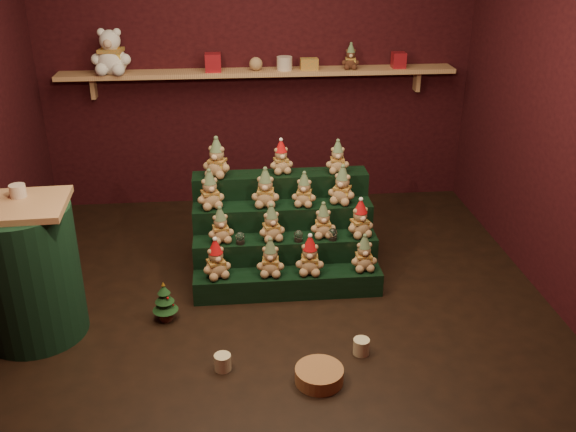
{
  "coord_description": "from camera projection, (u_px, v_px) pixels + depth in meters",
  "views": [
    {
      "loc": [
        -0.28,
        -3.96,
        2.56
      ],
      "look_at": [
        0.11,
        0.25,
        0.6
      ],
      "focal_mm": 40.0,
      "sensor_mm": 36.0,
      "label": 1
    }
  ],
  "objects": [
    {
      "name": "teddy_8",
      "position": [
        210.0,
        189.0,
        4.89
      ],
      "size": [
        0.26,
        0.25,
        0.3
      ],
      "primitive_type": null,
      "rotation": [
        0.0,
        0.0,
        0.31
      ],
      "color": "tan",
      "rests_on": "riser_tier_midback"
    },
    {
      "name": "teddy_12",
      "position": [
        217.0,
        157.0,
        5.0
      ],
      "size": [
        0.28,
        0.27,
        0.31
      ],
      "primitive_type": null,
      "rotation": [
        0.0,
        0.0,
        -0.38
      ],
      "color": "tan",
      "rests_on": "riser_tier_back"
    },
    {
      "name": "side_table",
      "position": [
        27.0,
        271.0,
        4.18
      ],
      "size": [
        0.67,
        0.67,
        0.96
      ],
      "rotation": [
        0.0,
        0.0,
        0.04
      ],
      "color": "tan",
      "rests_on": "ground"
    },
    {
      "name": "teddy_11",
      "position": [
        342.0,
        185.0,
        4.97
      ],
      "size": [
        0.28,
        0.27,
        0.3
      ],
      "primitive_type": null,
      "rotation": [
        0.0,
        0.0,
        -0.48
      ],
      "color": "tan",
      "rests_on": "riser_tier_midback"
    },
    {
      "name": "snow_globe_a",
      "position": [
        240.0,
        238.0,
        4.77
      ],
      "size": [
        0.07,
        0.07,
        0.09
      ],
      "color": "black",
      "rests_on": "riser_tier_midfront"
    },
    {
      "name": "scarf_gift_box",
      "position": [
        309.0,
        64.0,
        5.81
      ],
      "size": [
        0.16,
        0.1,
        0.1
      ],
      "primitive_type": "cube",
      "color": "orange",
      "rests_on": "back_shelf"
    },
    {
      "name": "teddy_10",
      "position": [
        304.0,
        189.0,
        4.93
      ],
      "size": [
        0.22,
        0.21,
        0.26
      ],
      "primitive_type": null,
      "rotation": [
        0.0,
        0.0,
        -0.24
      ],
      "color": "tan",
      "rests_on": "riser_tier_midback"
    },
    {
      "name": "teddy_14",
      "position": [
        338.0,
        157.0,
        5.09
      ],
      "size": [
        0.2,
        0.18,
        0.26
      ],
      "primitive_type": null,
      "rotation": [
        0.0,
        0.0,
        -0.06
      ],
      "color": "tan",
      "rests_on": "riser_tier_back"
    },
    {
      "name": "riser_tier_midback",
      "position": [
        283.0,
        236.0,
        5.11
      ],
      "size": [
        1.4,
        0.22,
        0.54
      ],
      "primitive_type": "cube",
      "color": "black",
      "rests_on": "ground"
    },
    {
      "name": "table_ornament",
      "position": [
        18.0,
        191.0,
        4.05
      ],
      "size": [
        0.1,
        0.1,
        0.08
      ],
      "primitive_type": "cylinder",
      "color": "beige",
      "rests_on": "side_table"
    },
    {
      "name": "gift_tin_cream",
      "position": [
        285.0,
        63.0,
        5.79
      ],
      "size": [
        0.14,
        0.14,
        0.12
      ],
      "primitive_type": "cylinder",
      "color": "beige",
      "rests_on": "back_shelf"
    },
    {
      "name": "snow_globe_b",
      "position": [
        298.0,
        236.0,
        4.81
      ],
      "size": [
        0.07,
        0.07,
        0.09
      ],
      "color": "black",
      "rests_on": "riser_tier_midfront"
    },
    {
      "name": "teddy_2",
      "position": [
        310.0,
        255.0,
        4.69
      ],
      "size": [
        0.23,
        0.21,
        0.29
      ],
      "primitive_type": null,
      "rotation": [
        0.0,
        0.0,
        -0.13
      ],
      "color": "tan",
      "rests_on": "riser_tier_front"
    },
    {
      "name": "riser_tier_midfront",
      "position": [
        285.0,
        259.0,
        4.95
      ],
      "size": [
        1.4,
        0.22,
        0.36
      ],
      "primitive_type": "cube",
      "color": "black",
      "rests_on": "ground"
    },
    {
      "name": "teddy_9",
      "position": [
        265.0,
        188.0,
        4.92
      ],
      "size": [
        0.24,
        0.22,
        0.3
      ],
      "primitive_type": null,
      "rotation": [
        0.0,
        0.0,
        -0.14
      ],
      "color": "tan",
      "rests_on": "riser_tier_midback"
    },
    {
      "name": "gift_tin_red_b",
      "position": [
        399.0,
        60.0,
        5.88
      ],
      "size": [
        0.12,
        0.12,
        0.14
      ],
      "primitive_type": "cube",
      "color": "maroon",
      "rests_on": "back_shelf"
    },
    {
      "name": "teddy_0",
      "position": [
        216.0,
        259.0,
        4.64
      ],
      "size": [
        0.26,
        0.25,
        0.29
      ],
      "primitive_type": null,
      "rotation": [
        0.0,
        0.0,
        0.35
      ],
      "color": "tan",
      "rests_on": "riser_tier_front"
    },
    {
      "name": "teddy_4",
      "position": [
        220.0,
        225.0,
        4.77
      ],
      "size": [
        0.22,
        0.21,
        0.27
      ],
      "primitive_type": null,
      "rotation": [
        0.0,
        0.0,
        0.19
      ],
      "color": "tan",
      "rests_on": "riser_tier_midfront"
    },
    {
      "name": "shelf_plush_ball",
      "position": [
        256.0,
        64.0,
        5.77
      ],
      "size": [
        0.12,
        0.12,
        0.12
      ],
      "primitive_type": "sphere",
      "color": "tan",
      "rests_on": "back_shelf"
    },
    {
      "name": "white_bear",
      "position": [
        110.0,
        45.0,
        5.57
      ],
      "size": [
        0.38,
        0.35,
        0.49
      ],
      "primitive_type": null,
      "rotation": [
        0.0,
        0.0,
        -0.11
      ],
      "color": "white",
      "rests_on": "back_shelf"
    },
    {
      "name": "back_shelf",
      "position": [
        259.0,
        73.0,
        5.83
      ],
      "size": [
        3.6,
        0.26,
        0.24
      ],
      "color": "tan",
      "rests_on": "ground"
    },
    {
      "name": "wicker_basket",
      "position": [
        319.0,
        375.0,
        3.89
      ],
      "size": [
        0.33,
        0.33,
        0.09
      ],
      "primitive_type": "cylinder",
      "rotation": [
        0.0,
        0.0,
        -0.1
      ],
      "color": "#A37042",
      "rests_on": "ground"
    },
    {
      "name": "front_wall",
      "position": [
        317.0,
        284.0,
        2.24
      ],
      "size": [
        4.0,
        0.1,
        2.8
      ],
      "primitive_type": "cube",
      "color": "black",
      "rests_on": "ground"
    },
    {
      "name": "mug_left",
      "position": [
        223.0,
        362.0,
        3.99
      ],
      "size": [
        0.11,
        0.11,
        0.11
      ],
      "primitive_type": "cylinder",
      "color": "beige",
      "rests_on": "ground"
    },
    {
      "name": "snow_globe_c",
      "position": [
        333.0,
        234.0,
        4.83
      ],
      "size": [
        0.07,
        0.07,
        0.09
      ],
      "color": "black",
      "rests_on": "riser_tier_midfront"
    },
    {
      "name": "teddy_5",
      "position": [
        271.0,
        223.0,
        4.79
      ],
      "size": [
        0.23,
        0.22,
        0.28
      ],
      "primitive_type": null,
      "rotation": [
        0.0,
        0.0,
        0.23
      ],
      "color": "tan",
      "rests_on": "riser_tier_midfront"
    },
    {
      "name": "ground",
      "position": [
        276.0,
        305.0,
        4.68
      ],
      "size": [
        4.0,
        4.0,
        0.0
      ],
      "primitive_type": "plane",
      "color": "black",
      "rests_on": "ground"
    },
    {
      "name": "gift_tin_red_a",
      "position": [
        213.0,
        62.0,
        5.73
      ],
      "size": [
        0.14,
        0.14,
        0.16
      ],
      "primitive_type": "cube",
      "color": "maroon",
      "rests_on": "back_shelf"
    },
    {
      "name": "teddy_3",
      "position": [
        364.0,
        253.0,
        4.75
      ],
      "size": [
        0.2,
        0.18,
        0.27
      ],
      "primitive_type": null,
      "rotation": [
        0.0,
        0.0,
        0.03
      ],
      "color": "tan",
      "rests_on": "riser_tier_front"
    },
    {
      "name": "teddy_6",
      "position": [
        323.0,
        220.0,
        4.85
      ],
      "size": [
        0.19,
        0.17,
        0.27
      ],
      "primitive_type": null,
      "rotation": [
        0.0,
        0.0,
        0.01
      ],
      "color": "tan",
      "rests_on": "riser_tier_midfront"
    },
    {
      "name": "mug_right",
      "position": [
        361.0,
        347.0,
        4.14
      ],
      "size": [
        0.11,
        0.11,
        0.11
      ],
      "primitive_type": "cylinder",
      "color": "beige",
      "rests_on": "ground"
    },
    {
      "name": "brown_bear",
      "position": [
        351.0,
        56.0,
        5.81
      ],
      "size": [
        0.18,
        0.16,
        0.23
      ],
      "primitive_type": null,
      "rotation": [
        0.0,
        0.0,
        -0.12
      ],
      "color": "#482518",
      "rests_on": "back_shelf"
    },
    {
      "name": "back_wall",
      "position": [
        258.0,
        57.0,
        5.94
      ],
      "size": [
        4.0,
        0.1,
        2.8
      ],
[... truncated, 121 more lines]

